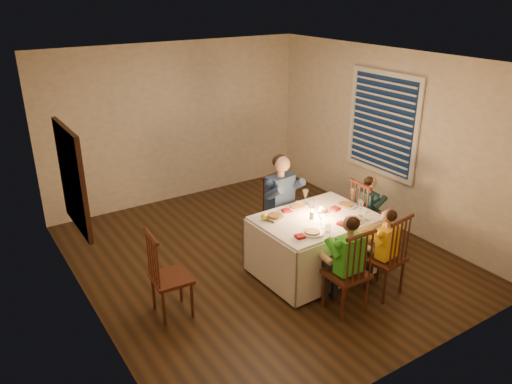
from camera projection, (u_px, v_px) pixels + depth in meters
ground at (261, 256)px, 6.76m from camera, size 5.00×5.00×0.00m
wall_left at (79, 206)px, 5.12m from camera, size 0.02×5.00×2.60m
wall_right at (388, 138)px, 7.39m from camera, size 0.02×5.00×2.60m
wall_back at (177, 123)px, 8.19m from camera, size 4.50×0.02×2.60m
ceiling at (262, 60)px, 5.75m from camera, size 5.00×5.00×0.00m
dining_table at (315, 233)px, 6.21m from camera, size 1.50×1.10×0.73m
chair_adult at (280, 246)px, 7.04m from camera, size 0.49×0.47×1.04m
chair_near_left at (343, 308)px, 5.68m from camera, size 0.43×0.41×1.04m
chair_near_right at (380, 292)px, 5.98m from camera, size 0.48×0.47×1.04m
chair_end at (365, 250)px, 6.93m from camera, size 0.43×0.45×1.04m
chair_extra at (174, 313)px, 5.60m from camera, size 0.43×0.45×1.03m
adult at (280, 246)px, 7.04m from camera, size 0.58×0.54×1.34m
child_green at (343, 308)px, 5.68m from camera, size 0.41×0.38×1.16m
child_yellow at (380, 292)px, 5.98m from camera, size 0.41×0.38×1.09m
child_teal at (365, 250)px, 6.93m from camera, size 0.36×0.39×1.09m
setting_adult at (297, 208)px, 6.37m from camera, size 0.27×0.27×0.02m
setting_green at (312, 233)px, 5.73m from camera, size 0.27×0.27×0.02m
setting_yellow at (353, 220)px, 6.03m from camera, size 0.27×0.27×0.02m
setting_teal at (345, 206)px, 6.43m from camera, size 0.27×0.27×0.02m
candle_left at (312, 215)px, 6.07m from camera, size 0.06×0.06×0.10m
candle_right at (321, 212)px, 6.14m from camera, size 0.06×0.06×0.10m
squash at (264, 217)px, 6.04m from camera, size 0.09×0.09×0.09m
orange_fruit at (324, 210)px, 6.24m from camera, size 0.08×0.08×0.08m
serving_bowl at (275, 218)px, 6.05m from camera, size 0.25×0.25×0.05m
wall_mirror at (72, 179)px, 5.30m from camera, size 0.06×0.95×1.15m
window_blinds at (382, 124)px, 7.37m from camera, size 0.07×1.34×1.54m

